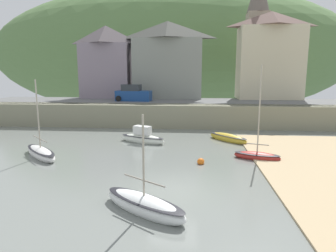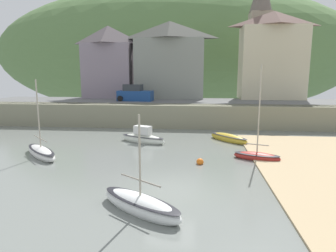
{
  "view_description": "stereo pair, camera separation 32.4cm",
  "coord_description": "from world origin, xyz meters",
  "px_view_note": "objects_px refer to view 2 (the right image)",
  "views": [
    {
      "loc": [
        0.94,
        -14.31,
        5.77
      ],
      "look_at": [
        -0.87,
        7.67,
        1.79
      ],
      "focal_mm": 32.08,
      "sensor_mm": 36.0,
      "label": 1
    },
    {
      "loc": [
        1.27,
        -14.29,
        5.77
      ],
      "look_at": [
        -0.87,
        7.67,
        1.79
      ],
      "focal_mm": 32.08,
      "sensor_mm": 36.0,
      "label": 2
    }
  ],
  "objects_px": {
    "waterfront_building_centre": "(170,60)",
    "waterfront_building_right": "(272,55)",
    "motorboat_with_cabin": "(41,152)",
    "fishing_boat_green": "(143,138)",
    "waterfront_building_left": "(109,61)",
    "parked_car_near_slipway": "(135,94)",
    "church_with_spire": "(260,32)",
    "mooring_buoy": "(200,162)",
    "dinghy_open_wooden": "(229,138)",
    "sailboat_tall_mast": "(257,156)",
    "sailboat_far_left": "(141,205)"
  },
  "relations": [
    {
      "from": "sailboat_far_left",
      "to": "sailboat_tall_mast",
      "type": "bearing_deg",
      "value": 87.43
    },
    {
      "from": "church_with_spire",
      "to": "waterfront_building_centre",
      "type": "bearing_deg",
      "value": -161.48
    },
    {
      "from": "waterfront_building_left",
      "to": "parked_car_near_slipway",
      "type": "relative_size",
      "value": 2.18
    },
    {
      "from": "motorboat_with_cabin",
      "to": "mooring_buoy",
      "type": "height_order",
      "value": "motorboat_with_cabin"
    },
    {
      "from": "waterfront_building_centre",
      "to": "sailboat_tall_mast",
      "type": "xyz_separation_m",
      "value": [
        7.66,
        -19.63,
        -7.09
      ]
    },
    {
      "from": "sailboat_far_left",
      "to": "dinghy_open_wooden",
      "type": "xyz_separation_m",
      "value": [
        4.99,
        13.57,
        -0.05
      ]
    },
    {
      "from": "waterfront_building_centre",
      "to": "dinghy_open_wooden",
      "type": "relative_size",
      "value": 2.72
    },
    {
      "from": "waterfront_building_centre",
      "to": "church_with_spire",
      "type": "height_order",
      "value": "church_with_spire"
    },
    {
      "from": "waterfront_building_centre",
      "to": "dinghy_open_wooden",
      "type": "distance_m",
      "value": 17.19
    },
    {
      "from": "sailboat_far_left",
      "to": "fishing_boat_green",
      "type": "bearing_deg",
      "value": 134.72
    },
    {
      "from": "mooring_buoy",
      "to": "sailboat_tall_mast",
      "type": "bearing_deg",
      "value": 20.13
    },
    {
      "from": "church_with_spire",
      "to": "mooring_buoy",
      "type": "height_order",
      "value": "church_with_spire"
    },
    {
      "from": "waterfront_building_left",
      "to": "waterfront_building_right",
      "type": "xyz_separation_m",
      "value": [
        20.94,
        0.0,
        0.7
      ]
    },
    {
      "from": "fishing_boat_green",
      "to": "dinghy_open_wooden",
      "type": "bearing_deg",
      "value": 32.31
    },
    {
      "from": "waterfront_building_right",
      "to": "parked_car_near_slipway",
      "type": "relative_size",
      "value": 2.52
    },
    {
      "from": "waterfront_building_right",
      "to": "fishing_boat_green",
      "type": "relative_size",
      "value": 2.59
    },
    {
      "from": "parked_car_near_slipway",
      "to": "motorboat_with_cabin",
      "type": "bearing_deg",
      "value": -96.17
    },
    {
      "from": "motorboat_with_cabin",
      "to": "fishing_boat_green",
      "type": "bearing_deg",
      "value": 82.34
    },
    {
      "from": "church_with_spire",
      "to": "mooring_buoy",
      "type": "bearing_deg",
      "value": -107.87
    },
    {
      "from": "waterfront_building_left",
      "to": "church_with_spire",
      "type": "distance_m",
      "value": 20.79
    },
    {
      "from": "waterfront_building_right",
      "to": "waterfront_building_left",
      "type": "bearing_deg",
      "value": 180.0
    },
    {
      "from": "waterfront_building_left",
      "to": "fishing_boat_green",
      "type": "height_order",
      "value": "waterfront_building_left"
    },
    {
      "from": "waterfront_building_centre",
      "to": "fishing_boat_green",
      "type": "distance_m",
      "value": 17.01
    },
    {
      "from": "waterfront_building_centre",
      "to": "waterfront_building_right",
      "type": "relative_size",
      "value": 0.91
    },
    {
      "from": "motorboat_with_cabin",
      "to": "mooring_buoy",
      "type": "distance_m",
      "value": 10.98
    },
    {
      "from": "waterfront_building_left",
      "to": "motorboat_with_cabin",
      "type": "height_order",
      "value": "waterfront_building_left"
    },
    {
      "from": "fishing_boat_green",
      "to": "sailboat_tall_mast",
      "type": "relative_size",
      "value": 0.65
    },
    {
      "from": "dinghy_open_wooden",
      "to": "motorboat_with_cabin",
      "type": "height_order",
      "value": "motorboat_with_cabin"
    },
    {
      "from": "parked_car_near_slipway",
      "to": "waterfront_building_left",
      "type": "bearing_deg",
      "value": 139.93
    },
    {
      "from": "dinghy_open_wooden",
      "to": "parked_car_near_slipway",
      "type": "height_order",
      "value": "parked_car_near_slipway"
    },
    {
      "from": "waterfront_building_centre",
      "to": "mooring_buoy",
      "type": "xyz_separation_m",
      "value": [
        3.87,
        -21.02,
        -7.22
      ]
    },
    {
      "from": "waterfront_building_left",
      "to": "dinghy_open_wooden",
      "type": "relative_size",
      "value": 2.59
    },
    {
      "from": "waterfront_building_left",
      "to": "waterfront_building_right",
      "type": "relative_size",
      "value": 0.87
    },
    {
      "from": "fishing_boat_green",
      "to": "mooring_buoy",
      "type": "relative_size",
      "value": 8.98
    },
    {
      "from": "waterfront_building_centre",
      "to": "parked_car_near_slipway",
      "type": "relative_size",
      "value": 2.29
    },
    {
      "from": "fishing_boat_green",
      "to": "waterfront_building_left",
      "type": "bearing_deg",
      "value": 138.05
    },
    {
      "from": "waterfront_building_right",
      "to": "mooring_buoy",
      "type": "relative_size",
      "value": 23.24
    },
    {
      "from": "waterfront_building_centre",
      "to": "waterfront_building_left",
      "type": "bearing_deg",
      "value": -180.0
    },
    {
      "from": "waterfront_building_centre",
      "to": "parked_car_near_slipway",
      "type": "xyz_separation_m",
      "value": [
        -3.71,
        -4.5,
        -4.15
      ]
    },
    {
      "from": "waterfront_building_right",
      "to": "motorboat_with_cabin",
      "type": "height_order",
      "value": "waterfront_building_right"
    },
    {
      "from": "sailboat_far_left",
      "to": "motorboat_with_cabin",
      "type": "xyz_separation_m",
      "value": [
        -8.42,
        7.57,
        -0.01
      ]
    },
    {
      "from": "parked_car_near_slipway",
      "to": "waterfront_building_right",
      "type": "bearing_deg",
      "value": 21.04
    },
    {
      "from": "parked_car_near_slipway",
      "to": "mooring_buoy",
      "type": "relative_size",
      "value": 9.23
    },
    {
      "from": "dinghy_open_wooden",
      "to": "motorboat_with_cabin",
      "type": "relative_size",
      "value": 0.65
    },
    {
      "from": "church_with_spire",
      "to": "dinghy_open_wooden",
      "type": "distance_m",
      "value": 22.01
    },
    {
      "from": "waterfront_building_left",
      "to": "waterfront_building_centre",
      "type": "relative_size",
      "value": 0.95
    },
    {
      "from": "waterfront_building_centre",
      "to": "church_with_spire",
      "type": "xyz_separation_m",
      "value": [
        11.94,
        4.0,
        3.75
      ]
    },
    {
      "from": "waterfront_building_centre",
      "to": "sailboat_far_left",
      "type": "xyz_separation_m",
      "value": [
        1.34,
        -27.89,
        -7.06
      ]
    },
    {
      "from": "waterfront_building_centre",
      "to": "fishing_boat_green",
      "type": "xyz_separation_m",
      "value": [
        -0.81,
        -15.49,
        -6.97
      ]
    },
    {
      "from": "motorboat_with_cabin",
      "to": "waterfront_building_centre",
      "type": "bearing_deg",
      "value": 115.58
    }
  ]
}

